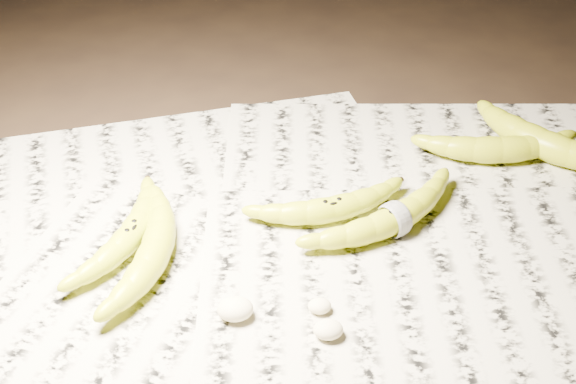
{
  "coord_description": "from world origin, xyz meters",
  "views": [
    {
      "loc": [
        -0.02,
        -0.76,
        0.62
      ],
      "look_at": [
        0.02,
        -0.0,
        0.05
      ],
      "focal_mm": 50.0,
      "sensor_mm": 36.0,
      "label": 1
    }
  ],
  "objects": [
    {
      "name": "flesh_chunk_a",
      "position": [
        -0.04,
        -0.16,
        0.02
      ],
      "size": [
        0.04,
        0.03,
        0.02
      ],
      "primitive_type": "ellipsoid",
      "color": "beige",
      "rests_on": "newspaper_patch"
    },
    {
      "name": "banana_center",
      "position": [
        0.08,
        -0.0,
        0.02
      ],
      "size": [
        0.18,
        0.09,
        0.03
      ],
      "primitive_type": null,
      "rotation": [
        0.0,
        0.0,
        0.24
      ],
      "color": "#B6BD17",
      "rests_on": "newspaper_patch"
    },
    {
      "name": "banana_taped",
      "position": [
        0.15,
        -0.03,
        0.03
      ],
      "size": [
        0.21,
        0.16,
        0.04
      ],
      "primitive_type": null,
      "rotation": [
        0.0,
        0.0,
        0.58
      ],
      "color": "#B6BD17",
      "rests_on": "newspaper_patch"
    },
    {
      "name": "banana_upper_a",
      "position": [
        0.31,
        0.11,
        0.03
      ],
      "size": [
        0.19,
        0.06,
        0.04
      ],
      "primitive_type": null,
      "rotation": [
        0.0,
        0.0,
        -0.01
      ],
      "color": "#B6BD17",
      "rests_on": "newspaper_patch"
    },
    {
      "name": "ground",
      "position": [
        0.0,
        0.0,
        0.0
      ],
      "size": [
        3.0,
        3.0,
        0.0
      ],
      "primitive_type": "plane",
      "color": "black",
      "rests_on": "ground"
    },
    {
      "name": "flesh_chunk_c",
      "position": [
        0.05,
        -0.15,
        0.02
      ],
      "size": [
        0.03,
        0.02,
        0.01
      ],
      "primitive_type": "ellipsoid",
      "color": "beige",
      "rests_on": "newspaper_patch"
    },
    {
      "name": "flesh_chunk_b",
      "position": [
        0.05,
        -0.19,
        0.02
      ],
      "size": [
        0.03,
        0.03,
        0.02
      ],
      "primitive_type": "ellipsoid",
      "color": "beige",
      "rests_on": "newspaper_patch"
    },
    {
      "name": "newspaper_patch",
      "position": [
        0.04,
        -0.03,
        0.0
      ],
      "size": [
        0.9,
        0.7,
        0.01
      ],
      "primitive_type": "cube",
      "color": "#BDB7A2",
      "rests_on": "ground"
    },
    {
      "name": "banana_left_a",
      "position": [
        -0.16,
        -0.04,
        0.02
      ],
      "size": [
        0.12,
        0.19,
        0.03
      ],
      "primitive_type": null,
      "rotation": [
        0.0,
        0.0,
        1.19
      ],
      "color": "#B6BD17",
      "rests_on": "newspaper_patch"
    },
    {
      "name": "banana_upper_b",
      "position": [
        0.38,
        0.12,
        0.03
      ],
      "size": [
        0.19,
        0.19,
        0.04
      ],
      "primitive_type": null,
      "rotation": [
        0.0,
        0.0,
        -0.8
      ],
      "color": "#B6BD17",
      "rests_on": "newspaper_patch"
    },
    {
      "name": "banana_left_b",
      "position": [
        -0.13,
        -0.07,
        0.03
      ],
      "size": [
        0.09,
        0.2,
        0.04
      ],
      "primitive_type": null,
      "rotation": [
        0.0,
        0.0,
        1.39
      ],
      "color": "#B6BD17",
      "rests_on": "newspaper_patch"
    },
    {
      "name": "measuring_tape",
      "position": [
        0.15,
        -0.03,
        0.03
      ],
      "size": [
        0.03,
        0.04,
        0.04
      ],
      "primitive_type": "torus",
      "rotation": [
        0.0,
        1.57,
        0.58
      ],
      "color": "white",
      "rests_on": "newspaper_patch"
    }
  ]
}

